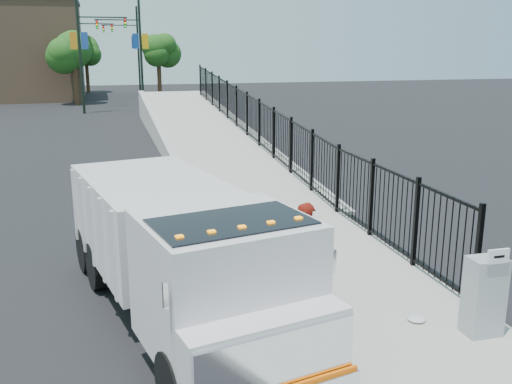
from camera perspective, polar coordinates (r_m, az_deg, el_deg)
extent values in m
plane|color=black|center=(10.97, -1.18, -9.66)|extent=(120.00, 120.00, 0.00)
cube|color=#9E998E|center=(9.88, 12.89, -12.51)|extent=(3.55, 12.00, 0.12)
cube|color=#ADAAA3|center=(9.20, 1.87, -14.11)|extent=(0.30, 12.00, 0.16)
cube|color=#9E998E|center=(26.50, -4.95, 4.65)|extent=(3.95, 24.06, 3.19)
cube|color=black|center=(22.80, 0.32, 5.40)|extent=(0.10, 28.00, 1.80)
cube|color=black|center=(9.91, -8.03, -9.42)|extent=(2.19, 6.16, 0.20)
cube|color=silver|center=(7.78, -3.12, -8.93)|extent=(2.49, 2.38, 1.80)
cube|color=silver|center=(7.08, 0.80, -15.51)|extent=(2.20, 1.07, 0.90)
cube|color=silver|center=(6.83, 2.17, -16.74)|extent=(2.03, 0.51, 0.76)
cube|color=black|center=(7.39, -2.46, -5.71)|extent=(2.18, 1.56, 0.76)
cube|color=silver|center=(10.64, -10.30, -2.65)|extent=(2.92, 4.15, 1.53)
cube|color=silver|center=(6.48, -9.07, -10.16)|extent=(0.06, 0.06, 0.31)
cube|color=silver|center=(7.42, 7.74, -6.87)|extent=(0.06, 0.06, 0.31)
cube|color=orange|center=(6.70, -7.66, -4.55)|extent=(0.10, 0.09, 0.05)
cube|color=orange|center=(6.84, -4.47, -4.07)|extent=(0.10, 0.09, 0.05)
cube|color=orange|center=(7.00, -1.41, -3.60)|extent=(0.10, 0.09, 0.05)
cube|color=orange|center=(7.17, 1.50, -3.14)|extent=(0.10, 0.09, 0.05)
cube|color=orange|center=(7.37, 4.27, -2.70)|extent=(0.10, 0.09, 0.05)
cylinder|color=black|center=(8.11, 5.20, -15.40)|extent=(0.47, 0.94, 0.90)
cylinder|color=black|center=(11.23, -15.54, -7.13)|extent=(0.47, 0.94, 0.90)
cylinder|color=black|center=(11.71, -6.45, -5.78)|extent=(0.47, 0.94, 0.90)
cylinder|color=black|center=(12.15, -16.52, -5.55)|extent=(0.47, 0.94, 0.90)
cylinder|color=black|center=(12.59, -8.06, -4.37)|extent=(0.47, 0.94, 0.90)
imported|color=#651109|center=(10.13, 5.03, -5.77)|extent=(0.63, 0.74, 1.73)
cube|color=gray|center=(9.55, 21.83, -9.66)|extent=(0.55, 0.40, 1.25)
cube|color=white|center=(9.13, 23.08, -5.93)|extent=(0.35, 0.04, 0.22)
ellipsoid|color=silver|center=(9.87, 15.74, -12.10)|extent=(0.29, 0.29, 0.07)
cylinder|color=black|center=(40.67, -17.19, 13.13)|extent=(0.18, 0.18, 8.00)
cube|color=black|center=(40.68, -15.10, 16.52)|extent=(3.20, 0.08, 0.08)
cube|color=black|center=(40.71, -12.96, 16.15)|extent=(0.18, 0.22, 0.60)
cube|color=navy|center=(40.65, -16.77, 14.29)|extent=(0.45, 0.04, 1.10)
cube|color=orange|center=(40.68, -17.79, 14.22)|extent=(0.45, 0.04, 1.10)
cylinder|color=black|center=(44.50, -11.43, 13.53)|extent=(0.18, 0.18, 8.00)
cube|color=black|center=(44.46, -13.72, 16.38)|extent=(3.20, 0.08, 0.08)
cube|color=black|center=(44.43, -15.62, 15.82)|extent=(0.18, 0.22, 0.60)
cube|color=#E9AA0E|center=(44.53, -11.02, 14.58)|extent=(0.45, 0.04, 1.10)
cube|color=navy|center=(44.48, -11.94, 14.54)|extent=(0.45, 0.04, 1.10)
cylinder|color=black|center=(52.76, -17.46, 13.26)|extent=(0.18, 0.18, 8.00)
cube|color=black|center=(52.76, -15.85, 15.88)|extent=(3.20, 0.08, 0.08)
cube|color=black|center=(52.76, -14.21, 15.60)|extent=(0.18, 0.22, 0.60)
cube|color=#1A5996|center=(52.75, -17.14, 14.16)|extent=(0.45, 0.04, 1.10)
cube|color=gold|center=(52.77, -17.92, 14.10)|extent=(0.45, 0.04, 1.10)
cylinder|color=black|center=(55.96, -11.68, 13.65)|extent=(0.18, 0.18, 8.00)
cube|color=black|center=(55.91, -13.50, 15.91)|extent=(3.20, 0.08, 0.08)
cube|color=black|center=(55.87, -15.01, 15.46)|extent=(0.18, 0.22, 0.60)
cube|color=gold|center=(55.98, -11.35, 14.48)|extent=(0.45, 0.04, 1.10)
cube|color=navy|center=(55.94, -12.09, 14.45)|extent=(0.45, 0.04, 1.10)
cylinder|color=#382314|center=(46.85, -17.55, 10.25)|extent=(0.36, 0.36, 3.20)
sphere|color=#194714|center=(46.77, -17.77, 13.18)|extent=(2.92, 2.92, 2.92)
cylinder|color=#382314|center=(49.15, -9.63, 10.87)|extent=(0.36, 0.36, 3.20)
sphere|color=#194714|center=(49.07, -9.75, 13.67)|extent=(2.14, 2.14, 2.14)
cylinder|color=#382314|center=(59.29, -16.51, 11.06)|extent=(0.36, 0.36, 3.20)
sphere|color=#194714|center=(59.22, -16.68, 13.38)|extent=(2.56, 2.56, 2.56)
cube|color=#8C664C|center=(54.14, -22.53, 12.86)|extent=(10.00, 10.00, 8.00)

